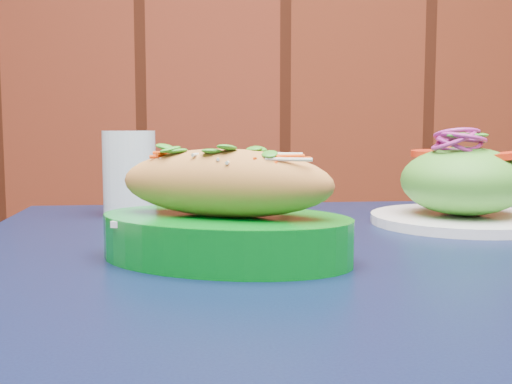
{
  "coord_description": "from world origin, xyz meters",
  "views": [
    {
      "loc": [
        -0.1,
        1.19,
        0.88
      ],
      "look_at": [
        -0.09,
        1.85,
        0.81
      ],
      "focal_mm": 45.0,
      "sensor_mm": 36.0,
      "label": 1
    }
  ],
  "objects": [
    {
      "name": "cafe_table",
      "position": [
        -0.01,
        1.84,
        0.66
      ],
      "size": [
        0.87,
        0.87,
        0.75
      ],
      "rotation": [
        0.0,
        0.0,
        0.09
      ],
      "color": "black",
      "rests_on": "ground"
    },
    {
      "name": "water_glass",
      "position": [
        -0.27,
        2.09,
        0.81
      ],
      "size": [
        0.07,
        0.07,
        0.12
      ],
      "primitive_type": "cylinder",
      "color": "silver",
      "rests_on": "cafe_table"
    },
    {
      "name": "salad_plate",
      "position": [
        0.18,
        2.01,
        0.8
      ],
      "size": [
        0.24,
        0.24,
        0.12
      ],
      "rotation": [
        0.0,
        0.0,
        -0.02
      ],
      "color": "white",
      "rests_on": "cafe_table"
    },
    {
      "name": "banh_mi_basket",
      "position": [
        -0.12,
        1.8,
        0.79
      ],
      "size": [
        0.29,
        0.24,
        0.11
      ],
      "rotation": [
        0.0,
        0.0,
        -0.35
      ],
      "color": "#017116",
      "rests_on": "cafe_table"
    }
  ]
}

